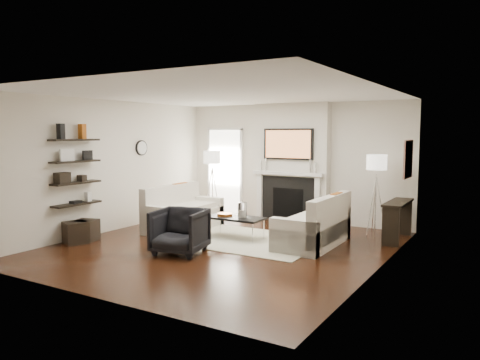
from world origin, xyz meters
The scene contains 71 objects.
room_envelope centered at (0.00, 0.00, 1.35)m, with size 6.00×6.00×6.00m.
chimney_breast centered at (0.00, 2.88, 1.35)m, with size 1.80×0.25×2.70m, color silver.
fireplace_surround centered at (0.00, 2.74, 0.52)m, with size 1.30×0.02×1.04m, color black.
firebox centered at (0.00, 2.73, 0.45)m, with size 0.75×0.02×0.65m, color black.
mantel_pilaster_l centered at (-0.72, 2.71, 0.55)m, with size 0.12×0.08×1.10m, color white.
mantel_pilaster_r centered at (0.72, 2.71, 0.55)m, with size 0.12×0.08×1.10m, color white.
mantel_shelf centered at (0.00, 2.69, 1.12)m, with size 1.70×0.18×0.07m, color white.
tv_body centered at (0.00, 2.71, 1.78)m, with size 1.20×0.06×0.70m, color black.
tv_screen centered at (0.00, 2.68, 1.78)m, with size 1.10×0.01×0.62m, color #BF723F.
candlestick_l_tall centered at (-0.55, 2.70, 1.30)m, with size 0.04×0.04×0.30m, color silver.
candlestick_l_short centered at (-0.68, 2.70, 1.27)m, with size 0.04×0.04×0.24m, color silver.
candlestick_r_tall centered at (0.55, 2.70, 1.30)m, with size 0.04×0.04×0.30m, color silver.
candlestick_r_short centered at (0.68, 2.70, 1.27)m, with size 0.04×0.04×0.24m, color silver.
hallway_panel centered at (-1.85, 2.98, 1.05)m, with size 0.90×0.02×2.10m, color white.
door_trim_l centered at (-2.33, 2.96, 1.05)m, with size 0.06×0.06×2.16m, color white.
door_trim_r centered at (-1.37, 2.96, 1.05)m, with size 0.06×0.06×2.16m, color white.
door_trim_top centered at (-1.85, 2.96, 2.13)m, with size 1.02×0.06×0.06m, color white.
rug centered at (0.20, 0.66, 0.01)m, with size 2.60×2.00×0.01m, color beige.
loveseat_left_base centered at (-1.53, 0.85, 0.21)m, with size 0.85×1.80×0.42m, color beige.
loveseat_left_back centered at (-1.86, 0.85, 0.53)m, with size 0.18×1.80×0.80m, color beige.
loveseat_left_arm_n centered at (-1.53, 0.04, 0.30)m, with size 0.85×0.18×0.60m, color beige.
loveseat_left_arm_s centered at (-1.53, 1.66, 0.30)m, with size 0.85×0.18×0.60m, color beige.
loveseat_left_cushion centered at (-1.48, 0.85, 0.47)m, with size 0.63×1.44×0.10m, color beige.
pillow_left_orange centered at (-1.86, 1.15, 0.73)m, with size 0.10×0.42×0.42m, color #9F4F13.
pillow_left_charcoal centered at (-1.86, 0.55, 0.72)m, with size 0.10×0.40×0.40m, color black.
loveseat_right_base centered at (1.32, 0.95, 0.21)m, with size 0.85×1.80×0.42m, color beige.
loveseat_right_back centered at (1.66, 0.95, 0.53)m, with size 0.18×1.80×0.80m, color beige.
loveseat_right_arm_n centered at (1.32, 0.14, 0.30)m, with size 0.85×0.18×0.60m, color beige.
loveseat_right_arm_s centered at (1.32, 1.76, 0.30)m, with size 0.85×0.18×0.60m, color beige.
loveseat_right_cushion centered at (1.27, 0.95, 0.47)m, with size 0.63×1.44×0.10m, color beige.
pillow_right_orange centered at (1.66, 1.25, 0.73)m, with size 0.10×0.42×0.42m, color #9F4F13.
pillow_right_charcoal centered at (1.66, 0.65, 0.72)m, with size 0.10×0.40×0.40m, color black.
coffee_table centered at (-0.15, 0.69, 0.40)m, with size 1.10×0.55×0.04m, color black.
coffee_leg_nw centered at (-0.65, 0.47, 0.19)m, with size 0.02×0.02×0.38m, color silver.
coffee_leg_ne centered at (0.35, 0.47, 0.19)m, with size 0.02×0.02×0.38m, color silver.
coffee_leg_sw centered at (-0.65, 0.91, 0.19)m, with size 0.02×0.02×0.38m, color silver.
coffee_leg_se centered at (0.35, 0.91, 0.19)m, with size 0.02×0.02×0.38m, color silver.
hurricane_glass centered at (0.00, 0.69, 0.56)m, with size 0.17×0.17×0.30m, color white.
hurricane_candle centered at (0.00, 0.69, 0.50)m, with size 0.10×0.10×0.15m, color white.
copper_bowl centered at (-0.40, 0.69, 0.45)m, with size 0.30×0.30×0.05m, color #B4581E.
armchair centered at (-0.38, -0.75, 0.42)m, with size 0.81×0.76×0.83m, color black.
lamp_left_post centered at (-1.85, 2.39, 0.60)m, with size 0.02×0.02×1.20m, color silver.
lamp_left_shade centered at (-1.85, 2.39, 1.45)m, with size 0.40×0.40×0.30m, color white.
lamp_left_leg_a centered at (-1.74, 2.39, 0.60)m, with size 0.02×0.02×1.25m, color silver.
lamp_left_leg_b centered at (-1.91, 2.49, 0.60)m, with size 0.02×0.02×1.25m, color silver.
lamp_left_leg_c centered at (-1.91, 2.30, 0.60)m, with size 0.02×0.02×1.25m, color silver.
lamp_right_post centered at (2.05, 2.47, 0.60)m, with size 0.02×0.02×1.20m, color silver.
lamp_right_shade centered at (2.05, 2.47, 1.45)m, with size 0.40×0.40×0.30m, color white.
lamp_right_leg_a centered at (2.16, 2.47, 0.60)m, with size 0.02×0.02×1.25m, color silver.
lamp_right_leg_b centered at (2.00, 2.57, 0.60)m, with size 0.02×0.02×1.25m, color silver.
lamp_right_leg_c centered at (1.99, 2.38, 0.60)m, with size 0.02×0.02×1.25m, color silver.
console_top centered at (2.57, 2.09, 0.73)m, with size 0.35×1.20×0.04m, color black.
console_leg_n centered at (2.57, 1.54, 0.35)m, with size 0.30×0.04×0.71m, color black.
console_leg_s centered at (2.57, 2.64, 0.35)m, with size 0.30×0.04×0.71m, color black.
wall_art centered at (2.73, 2.05, 1.55)m, with size 0.03×0.70×0.70m, color #A06550.
shelf_bottom centered at (-2.62, -1.00, 0.70)m, with size 0.25×1.00×0.04m, color black.
shelf_lower centered at (-2.62, -1.00, 1.10)m, with size 0.25×1.00×0.04m, color black.
shelf_upper centered at (-2.62, -1.00, 1.50)m, with size 0.25×1.00×0.04m, color black.
shelf_top centered at (-2.62, -1.00, 1.90)m, with size 0.25×1.00×0.04m, color black.
decor_magfile_a centered at (-2.62, -1.30, 2.06)m, with size 0.12×0.10×0.28m, color black.
decor_magfile_b centered at (-2.62, -0.82, 2.06)m, with size 0.12×0.10×0.28m, color #9F4F13.
decor_frame_a centered at (-2.62, -1.18, 1.63)m, with size 0.04×0.30×0.22m, color white.
decor_frame_b centered at (-2.62, -0.71, 1.61)m, with size 0.04×0.22×0.18m, color black.
decor_wine_rack centered at (-2.62, -1.30, 1.22)m, with size 0.18×0.25×0.20m, color black.
decor_box_small centered at (-2.62, -0.86, 1.18)m, with size 0.15×0.12×0.12m, color black.
decor_books centered at (-2.62, -1.02, 0.74)m, with size 0.14×0.20×0.05m, color black.
decor_box_tall centered at (-2.62, -0.73, 0.81)m, with size 0.10×0.10×0.18m, color white.
clock_rim centered at (-2.73, 0.90, 1.70)m, with size 0.34×0.34×0.04m, color black.
clock_face centered at (-2.71, 0.90, 1.70)m, with size 0.29×0.29×0.01m, color white.
ottoman_near centered at (-2.47, -0.95, 0.20)m, with size 0.40×0.40×0.40m, color black.
ottoman_far centered at (-2.47, -1.17, 0.20)m, with size 0.40×0.40×0.40m, color black.
Camera 1 is at (4.47, -6.88, 2.03)m, focal length 35.00 mm.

